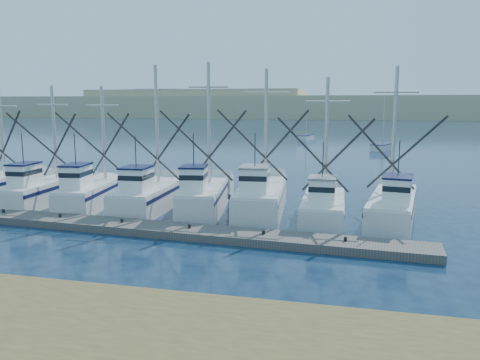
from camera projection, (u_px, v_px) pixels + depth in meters
name	position (u px, v px, depth m)	size (l,w,h in m)	color
ground	(293.00, 289.00, 17.53)	(500.00, 500.00, 0.00)	#0C1B36
floating_dock	(138.00, 227.00, 25.36)	(30.69, 2.05, 0.41)	#58554F
dune_ridge	(347.00, 107.00, 218.45)	(360.00, 60.00, 10.00)	tan
trawler_fleet	(172.00, 196.00, 30.10)	(30.48, 8.91, 9.44)	silver
sailboat_near	(383.00, 147.00, 68.71)	(3.78, 5.71, 8.10)	silver
sailboat_far	(306.00, 137.00, 87.96)	(2.78, 5.99, 8.10)	silver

